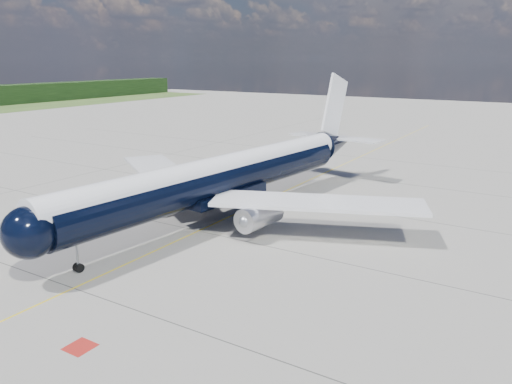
% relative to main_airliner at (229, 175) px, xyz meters
% --- Properties ---
extents(ground, '(320.00, 320.00, 0.00)m').
position_rel_main_airliner_xyz_m(ground, '(0.15, 14.37, -4.56)').
color(ground, gray).
rests_on(ground, ground).
extents(taxiway_centerline, '(0.16, 160.00, 0.01)m').
position_rel_main_airliner_xyz_m(taxiway_centerline, '(0.15, 9.37, -4.56)').
color(taxiway_centerline, '#DFC00B').
rests_on(taxiway_centerline, ground).
extents(red_marking, '(1.60, 1.60, 0.01)m').
position_rel_main_airliner_xyz_m(red_marking, '(6.95, -25.63, -4.56)').
color(red_marking, maroon).
rests_on(red_marking, ground).
extents(main_airliner, '(41.58, 50.86, 14.69)m').
position_rel_main_airliner_xyz_m(main_airliner, '(0.00, 0.00, 0.00)').
color(main_airliner, black).
rests_on(main_airliner, ground).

